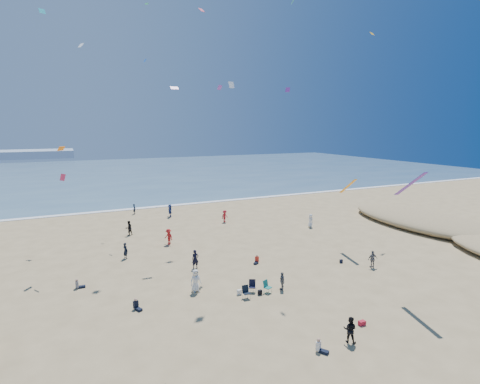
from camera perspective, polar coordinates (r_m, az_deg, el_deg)
name	(u,v)px	position (r m, az deg, el deg)	size (l,w,h in m)	color
ground	(270,372)	(22.55, 4.55, -25.61)	(220.00, 220.00, 0.00)	tan
ocean	(101,174)	(112.01, -20.40, 2.54)	(220.00, 100.00, 0.06)	#476B84
surf_line	(131,209)	(62.93, -16.29, -2.51)	(220.00, 1.20, 0.08)	white
standing_flyers	(215,246)	(39.35, -3.78, -8.27)	(34.29, 46.20, 1.87)	#B11919
seated_group	(226,306)	(28.00, -2.22, -17.02)	(17.04, 22.76, 0.84)	silver
chair_cluster	(256,288)	(30.54, 2.39, -14.48)	(2.70, 1.51, 1.00)	black
white_tote	(239,292)	(30.62, -0.11, -15.01)	(0.35, 0.20, 0.40)	white
black_backpack	(260,292)	(30.64, 3.05, -15.03)	(0.30, 0.22, 0.38)	black
cooler	(362,323)	(27.74, 18.09, -18.44)	(0.45, 0.30, 0.30)	#B61A2D
navy_bag	(341,261)	(38.41, 15.16, -10.14)	(0.28, 0.18, 0.34)	black
kites_aloft	(291,108)	(34.41, 7.70, 12.62)	(48.26, 46.72, 26.52)	#F16580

